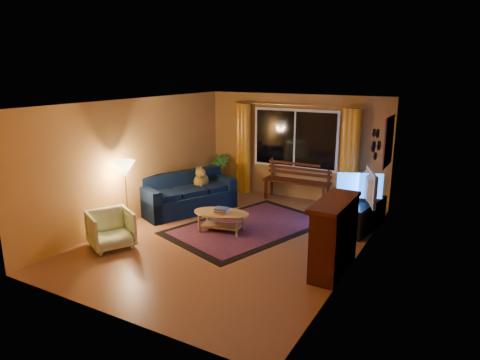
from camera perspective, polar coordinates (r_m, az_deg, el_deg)
The scene contains 22 objects.
floor at distance 8.07m, azimuth -1.05°, elevation -7.77°, with size 4.50×6.00×0.02m, color brown.
ceiling at distance 7.49m, azimuth -1.14°, elevation 10.37°, with size 4.50×6.00×0.02m, color white.
wall_back at distance 10.33m, azimuth 7.40°, elevation 4.38°, with size 4.50×0.02×2.50m, color #BD823C.
wall_left at distance 9.01m, azimuth -13.60°, elevation 2.59°, with size 0.02×6.00×2.50m, color #BD823C.
wall_right at distance 6.86m, azimuth 15.42°, elevation -1.27°, with size 0.02×6.00×2.50m, color #BD823C.
window at distance 10.24m, azimuth 7.30°, elevation 5.43°, with size 2.00×0.02×1.30m, color black.
curtain_rod at distance 10.10m, azimuth 7.35°, elevation 9.87°, with size 0.03×0.03×3.20m, color #BF8C3F.
curtain_left at distance 10.81m, azimuth 0.47°, elevation 4.25°, with size 0.36×0.36×2.24m, color orange.
curtain_right at distance 9.82m, azimuth 14.41°, elevation 2.73°, with size 0.36×0.36×2.24m, color orange.
bench at distance 10.27m, azimuth 7.51°, elevation -1.49°, with size 1.59×0.47×0.48m, color #3C1609.
potted_plant at distance 11.02m, azimuth -2.75°, elevation 0.97°, with size 0.52×0.52×0.94m, color #235B1E.
sofa at distance 9.48m, azimuth -6.99°, elevation -1.71°, with size 0.88×2.06×0.83m, color black.
dog at distance 9.75m, azimuth -5.19°, elevation 0.31°, with size 0.34×0.46×0.51m, color olive, non-canonical shape.
armchair at distance 7.88m, azimuth -16.86°, elevation -6.09°, with size 0.71×0.66×0.73m, color beige.
floor_lamp at distance 8.49m, azimuth -14.89°, elevation -2.15°, with size 0.23×0.23×1.38m, color #BF8C3F.
rug at distance 8.57m, azimuth 1.09°, elevation -6.25°, with size 1.97×3.11×0.02m, color maroon.
coffee_table at distance 8.30m, azimuth -2.50°, elevation -5.59°, with size 1.10×1.10×0.40m, color #A68247.
tv_console at distance 8.74m, azimuth 16.05°, elevation -4.56°, with size 0.45×1.34×0.56m, color black.
television at distance 8.57m, azimuth 16.32°, elevation -0.81°, with size 1.09×0.14×0.63m, color black.
fireplace at distance 6.76m, azimuth 12.44°, elevation -7.57°, with size 0.40×1.20×1.10m, color maroon.
mirror_cluster at distance 7.99m, azimuth 17.66°, elevation 4.83°, with size 0.06×0.60×0.56m, color black, non-canonical shape.
painting at distance 9.13m, azimuth 19.18°, elevation 4.89°, with size 0.04×0.76×0.96m, color #C5451D.
Camera 1 is at (3.79, -6.43, 3.06)m, focal length 32.00 mm.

